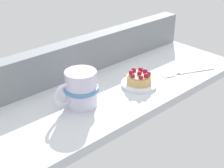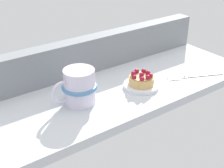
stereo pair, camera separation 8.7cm
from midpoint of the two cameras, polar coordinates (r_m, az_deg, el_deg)
ground_plane at (r=93.50cm, az=3.00°, el=-1.25°), size 88.11×32.57×2.54cm
window_rail_back at (r=100.47cm, az=-1.81°, el=5.26°), size 86.35×5.07×11.09cm
dessert_plate at (r=93.24cm, az=7.91°, el=-0.36°), size 10.31×10.31×1.05cm
raspberry_tart at (r=92.30cm, az=8.00°, el=0.79°), size 7.41×7.41×3.75cm
coffee_mug at (r=82.72cm, az=-2.97°, el=-0.59°), size 12.89×9.43×9.65cm
dessert_fork at (r=102.93cm, az=16.95°, el=1.35°), size 17.19×9.04×0.60cm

